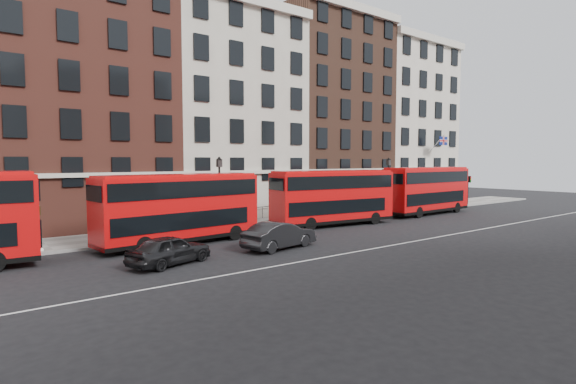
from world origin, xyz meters
TOP-DOWN VIEW (x-y plane):
  - ground at (0.00, 0.00)m, footprint 120.00×120.00m
  - pavement at (0.00, 10.50)m, footprint 80.00×5.00m
  - kerb at (0.00, 8.00)m, footprint 80.00×0.30m
  - road_centre_line at (0.00, -2.00)m, footprint 70.00×0.12m
  - building_terrace at (-0.31, 17.88)m, footprint 64.00×11.95m
  - bus_b at (-9.84, 6.27)m, footprint 10.53×3.46m
  - bus_c at (3.17, 6.27)m, footprint 10.68×3.72m
  - bus_d at (15.60, 6.27)m, footprint 10.89×3.00m
  - car_rear at (-12.55, 1.49)m, footprint 4.75×3.01m
  - car_front at (-5.76, 1.44)m, footprint 5.07×2.52m
  - lamp_post_left at (-5.87, 8.36)m, footprint 0.44×0.44m
  - lamp_post_right at (12.61, 8.52)m, footprint 0.44×0.44m
  - traffic_light at (26.54, 8.28)m, footprint 0.25×0.45m
  - iron_railings at (0.00, 12.70)m, footprint 6.60×0.06m

SIDE VIEW (x-z plane):
  - ground at x=0.00m, z-range 0.00..0.00m
  - road_centre_line at x=0.00m, z-range 0.00..0.01m
  - pavement at x=0.00m, z-range 0.00..0.15m
  - kerb at x=0.00m, z-range 0.00..0.16m
  - iron_railings at x=0.00m, z-range 0.15..1.15m
  - car_rear at x=-12.55m, z-range 0.00..1.51m
  - car_front at x=-5.76m, z-range 0.00..1.60m
  - bus_b at x=-9.84m, z-range 0.16..4.50m
  - bus_c at x=3.17m, z-range 0.16..4.56m
  - bus_d at x=15.60m, z-range 0.16..4.70m
  - traffic_light at x=26.54m, z-range 0.81..4.08m
  - lamp_post_left at x=-5.87m, z-range 0.42..5.74m
  - lamp_post_right at x=12.61m, z-range 0.42..5.74m
  - building_terrace at x=-0.31m, z-range -0.76..21.24m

